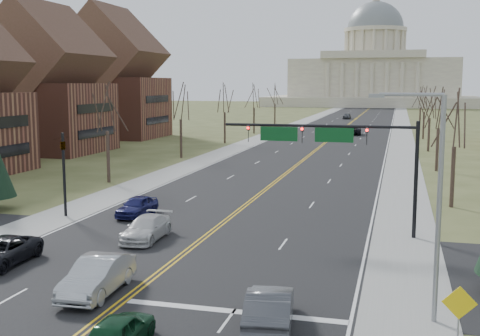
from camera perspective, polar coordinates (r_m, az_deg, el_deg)
The scene contains 34 objects.
ground at distance 28.24m, azimuth -10.07°, elevation -11.60°, with size 600.00×600.00×0.00m, color #464C26.
road at distance 134.89m, azimuth 9.97°, elevation 3.85°, with size 20.00×380.00×0.01m, color black.
cross_road at distance 33.50m, azimuth -5.72°, elevation -8.36°, with size 120.00×14.00×0.01m, color black.
sidewalk_left at distance 136.42m, azimuth 4.93°, elevation 3.99°, with size 4.00×380.00×0.03m, color gray.
sidewalk_right at distance 134.41m, azimuth 15.08°, elevation 3.69°, with size 4.00×380.00×0.03m, color gray.
center_line at distance 134.88m, azimuth 9.97°, elevation 3.85°, with size 0.42×380.00×0.01m, color gold.
edge_line_left at distance 136.06m, azimuth 5.84°, elevation 3.97°, with size 0.15×380.00×0.01m, color silver.
edge_line_right at distance 134.41m, azimuth 14.14°, elevation 3.72°, with size 0.15×380.00×0.01m, color silver.
stop_bar at distance 25.71m, azimuth -0.59°, elevation -13.43°, with size 9.50×0.50×0.01m, color silver.
capitol at distance 274.27m, azimuth 12.59°, elevation 8.78°, with size 90.00×60.00×50.00m.
signal_mast at distance 37.95m, azimuth 8.82°, elevation 2.38°, with size 12.12×0.44×7.20m.
signal_left at distance 44.36m, azimuth -16.37°, elevation 0.28°, with size 0.32×0.36×6.00m.
street_light at distance 24.47m, azimuth 17.80°, elevation -2.23°, with size 2.90×0.25×9.07m.
warn_sign at distance 21.48m, azimuth 20.05°, elevation -12.63°, with size 1.13×0.07×2.87m.
tree_r_0 at distance 48.34m, azimuth 19.74°, elevation 4.12°, with size 3.74×3.74×8.50m.
tree_l_0 at distance 58.65m, azimuth -12.52°, elevation 5.37°, with size 3.96×3.96×9.00m.
tree_r_1 at distance 68.26m, azimuth 18.35°, elevation 5.17°, with size 3.74×3.74×8.50m.
tree_l_1 at distance 76.96m, azimuth -5.66°, elevation 6.10°, with size 3.96×3.96×9.00m.
tree_r_2 at distance 88.22m, azimuth 17.58°, elevation 5.75°, with size 3.74×3.74×8.50m.
tree_l_2 at distance 95.95m, azimuth -1.46°, elevation 6.49°, with size 3.96×3.96×9.00m.
tree_r_3 at distance 108.19m, azimuth 17.10°, elevation 6.11°, with size 3.74×3.74×8.50m.
tree_l_3 at distance 115.28m, azimuth 1.34°, elevation 6.74°, with size 3.96×3.96×9.00m.
tree_r_4 at distance 128.17m, azimuth 16.76°, elevation 6.35°, with size 3.74×3.74×8.50m.
tree_l_4 at distance 134.81m, azimuth 3.34°, elevation 6.90°, with size 3.96×3.96×9.00m.
bldg_left_mid at distance 87.93m, azimuth -17.92°, elevation 7.02°, with size 15.10×14.28×20.75m.
bldg_left_far at distance 109.80m, azimuth -12.02°, elevation 7.87°, with size 17.10×14.28×23.25m.
car_nb_inner_lead at distance 22.51m, azimuth -11.42°, elevation -14.97°, with size 1.59×3.95×1.35m, color #0C351B.
car_nb_outer_lead at distance 23.78m, azimuth 2.82°, elevation -13.18°, with size 1.72×4.93×1.62m, color #43454A.
car_sb_inner_lead at distance 28.18m, azimuth -13.37°, elevation -9.93°, with size 1.75×5.03×1.66m, color #ABAFB3.
car_sb_outer_lead at distance 34.02m, azimuth -21.74°, elevation -7.39°, with size 2.34×5.08×1.41m, color black.
car_sb_inner_second at distance 37.11m, azimuth -8.87°, elevation -5.66°, with size 1.98×4.87×1.41m, color silver.
car_sb_outer_second at distance 43.71m, azimuth -9.74°, elevation -3.58°, with size 1.70×4.22×1.44m, color #171951.
car_far_nb at distance 114.72m, azimuth 10.70°, elevation 3.55°, with size 2.78×6.02×1.67m, color black.
car_far_sb at distance 166.21m, azimuth 10.10°, elevation 4.88°, with size 1.92×4.77×1.62m, color #484B4F.
Camera 1 is at (11.37, -24.08, 9.39)m, focal length 45.00 mm.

